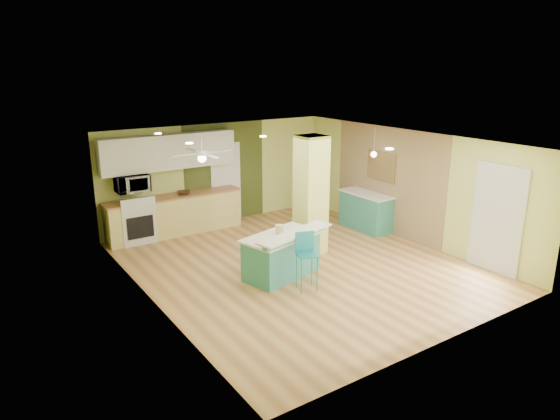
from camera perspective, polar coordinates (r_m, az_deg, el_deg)
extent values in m
cube|color=#9C6636|center=(10.10, 2.18, -6.32)|extent=(6.00, 7.00, 0.01)
cube|color=white|center=(9.42, 2.35, 7.91)|extent=(6.00, 7.00, 0.01)
cube|color=#CBD371|center=(12.60, -7.15, 4.16)|extent=(6.00, 0.01, 2.50)
cube|color=#CBD371|center=(7.30, 18.71, -5.73)|extent=(6.00, 0.01, 2.50)
cube|color=#CBD371|center=(8.35, -14.68, -2.59)|extent=(0.01, 7.00, 2.50)
cube|color=#CBD371|center=(11.65, 14.33, 2.77)|extent=(0.01, 7.00, 2.50)
cube|color=#846A4B|center=(12.04, 12.17, 3.34)|extent=(0.02, 3.40, 2.50)
cube|color=#434E1F|center=(12.68, -6.31, 4.26)|extent=(2.20, 0.02, 2.50)
cube|color=white|center=(12.71, -6.22, 3.13)|extent=(0.82, 0.05, 2.00)
cube|color=silver|center=(10.34, 23.54, -0.96)|extent=(0.04, 1.08, 2.10)
cube|color=#D5DC66|center=(10.45, 3.54, 1.71)|extent=(0.55, 0.55, 2.50)
cube|color=#D9C871|center=(12.02, -11.89, -0.62)|extent=(3.20, 0.60, 0.90)
cube|color=#9E6136|center=(11.89, -12.02, 1.55)|extent=(3.25, 0.63, 0.04)
cube|color=silver|center=(11.72, -16.18, -1.36)|extent=(0.76, 0.64, 0.90)
cube|color=black|center=(11.43, -15.66, -1.93)|extent=(0.59, 0.02, 0.50)
cube|color=silver|center=(11.30, -15.93, 0.86)|extent=(0.76, 0.06, 0.18)
cube|color=silver|center=(11.79, -12.54, 6.52)|extent=(3.20, 0.34, 0.80)
imported|color=white|center=(11.49, -16.54, 2.92)|extent=(0.70, 0.48, 0.39)
cylinder|color=white|center=(10.61, -8.99, 7.56)|extent=(0.03, 0.03, 0.40)
cylinder|color=white|center=(10.64, -8.94, 6.50)|extent=(0.24, 0.24, 0.10)
sphere|color=white|center=(10.66, -8.91, 5.86)|extent=(0.18, 0.18, 0.18)
cylinder|color=silver|center=(11.73, 10.75, 7.76)|extent=(0.01, 0.01, 0.62)
sphere|color=white|center=(11.78, 10.67, 6.27)|extent=(0.14, 0.14, 0.14)
cube|color=brown|center=(12.10, 11.50, 4.89)|extent=(0.03, 0.90, 0.70)
cube|color=teal|center=(9.48, 0.17, -5.32)|extent=(1.59, 1.07, 0.77)
cube|color=silver|center=(9.34, 0.17, -3.01)|extent=(1.69, 1.17, 0.04)
cube|color=teal|center=(9.10, 1.78, -3.03)|extent=(1.61, 0.53, 0.11)
cube|color=silver|center=(9.09, 1.78, -2.73)|extent=(1.78, 0.79, 0.03)
cylinder|color=teal|center=(8.77, 2.48, -7.61)|extent=(0.02, 0.02, 0.65)
cylinder|color=teal|center=(8.86, 4.28, -7.39)|extent=(0.02, 0.02, 0.65)
cylinder|color=teal|center=(9.02, 1.91, -6.88)|extent=(0.02, 0.02, 0.65)
cylinder|color=teal|center=(9.11, 3.67, -6.68)|extent=(0.02, 0.02, 0.65)
cube|color=teal|center=(8.81, 3.12, -5.10)|extent=(0.44, 0.44, 0.03)
cube|color=teal|center=(8.88, 2.82, -3.58)|extent=(0.34, 0.13, 0.36)
cube|color=teal|center=(12.30, 9.75, -0.19)|extent=(0.56, 1.34, 0.86)
cube|color=white|center=(12.19, 9.85, 1.83)|extent=(0.59, 1.40, 0.04)
imported|color=#3B2418|center=(11.93, -10.94, 1.95)|extent=(0.36, 0.36, 0.08)
cylinder|color=gold|center=(9.35, -0.07, -2.26)|extent=(0.15, 0.15, 0.18)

